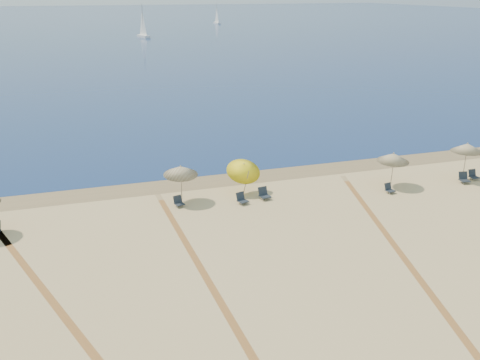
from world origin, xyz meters
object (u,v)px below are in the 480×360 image
object	(u,v)px
chair_7	(464,178)
umbrella_4	(393,157)
umbrella_2	(181,170)
umbrella_5	(467,148)
chair_3	(179,202)
chair_5	(264,194)
chair_6	(389,189)
chair_8	(473,175)
sailboat_1	(217,18)
sailboat_0	(143,28)
chair_4	(242,199)
umbrella_3	(244,168)

from	to	relation	value
chair_7	umbrella_4	bearing A→B (deg)	-179.48
umbrella_2	umbrella_5	bearing A→B (deg)	-5.86
chair_3	chair_5	world-z (taller)	chair_5
chair_6	chair_8	bearing A→B (deg)	-8.52
chair_7	sailboat_1	world-z (taller)	sailboat_1
umbrella_2	sailboat_1	size ratio (longest dim) A/B	0.34
chair_3	sailboat_1	world-z (taller)	sailboat_1
umbrella_5	sailboat_0	distance (m)	119.23
chair_5	chair_6	bearing A→B (deg)	-20.74
umbrella_4	chair_4	xyz separation A→B (m)	(-10.40, 0.09, -1.67)
umbrella_2	umbrella_4	xyz separation A→B (m)	(13.82, -1.53, -0.04)
umbrella_3	umbrella_4	bearing A→B (deg)	-9.78
umbrella_2	chair_4	xyz separation A→B (m)	(3.42, -1.44, -1.72)
chair_3	chair_7	bearing A→B (deg)	-20.56
chair_6	chair_4	bearing A→B (deg)	160.67
sailboat_1	chair_4	bearing A→B (deg)	-109.34
chair_7	sailboat_0	world-z (taller)	sailboat_0
umbrella_5	chair_6	world-z (taller)	umbrella_5
umbrella_2	chair_3	size ratio (longest dim) A/B	3.32
umbrella_2	chair_8	xyz separation A→B (m)	(19.94, -2.14, -1.72)
umbrella_2	chair_5	xyz separation A→B (m)	(4.98, -1.12, -1.70)
umbrella_5	umbrella_4	bearing A→B (deg)	175.33
chair_5	chair_6	distance (m)	8.16
chair_7	chair_8	bearing A→B (deg)	30.82
chair_3	sailboat_0	xyz separation A→B (m)	(15.09, 117.85, 2.26)
chair_4	chair_8	xyz separation A→B (m)	(16.52, -0.70, -0.00)
chair_4	chair_6	bearing A→B (deg)	-25.61
chair_7	sailboat_0	distance (m)	119.78
umbrella_4	chair_3	distance (m)	14.28
umbrella_3	chair_4	distance (m)	2.20
chair_3	chair_5	distance (m)	5.33
chair_6	chair_7	xyz separation A→B (m)	(5.84, 0.09, 0.05)
chair_6	sailboat_1	distance (m)	173.07
umbrella_4	chair_5	distance (m)	9.00
umbrella_3	sailboat_1	world-z (taller)	sailboat_1
sailboat_0	umbrella_3	bearing A→B (deg)	-110.13
umbrella_4	sailboat_0	xyz separation A→B (m)	(0.94, 118.70, 0.56)
umbrella_2	chair_5	size ratio (longest dim) A/B	3.01
chair_5	chair_7	xyz separation A→B (m)	(13.87, -1.40, -0.00)
chair_4	chair_7	xyz separation A→B (m)	(15.43, -1.08, 0.02)
umbrella_2	sailboat_1	world-z (taller)	sailboat_1
umbrella_2	umbrella_4	distance (m)	13.90
chair_3	chair_8	distance (m)	20.33
umbrella_5	chair_5	size ratio (longest dim) A/B	3.29
umbrella_4	chair_6	size ratio (longest dim) A/B	3.37
chair_3	chair_6	bearing A→B (deg)	-23.30
umbrella_4	chair_3	size ratio (longest dim) A/B	3.21
chair_4	chair_8	size ratio (longest dim) A/B	1.20
umbrella_5	sailboat_0	world-z (taller)	sailboat_0
umbrella_2	umbrella_3	xyz separation A→B (m)	(4.09, 0.15, -0.34)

